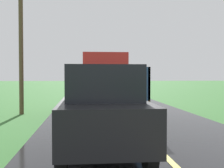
{
  "coord_description": "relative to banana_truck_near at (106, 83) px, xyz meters",
  "views": [
    {
      "loc": [
        -1.72,
        -0.96,
        1.79
      ],
      "look_at": [
        -0.38,
        12.49,
        1.4
      ],
      "focal_mm": 45.69,
      "sensor_mm": 36.0,
      "label": 1
    }
  ],
  "objects": [
    {
      "name": "banana_truck_near",
      "position": [
        0.0,
        0.0,
        0.0
      ],
      "size": [
        2.38,
        5.82,
        2.8
      ],
      "color": "#2D2D30",
      "rests_on": "road_surface"
    },
    {
      "name": "utility_pole_roadside",
      "position": [
        -3.91,
        0.69,
        2.22
      ],
      "size": [
        2.4,
        0.2,
        6.71
      ],
      "color": "brown",
      "rests_on": "ground"
    },
    {
      "name": "following_car",
      "position": [
        -0.64,
        -6.73,
        -0.4
      ],
      "size": [
        1.74,
        4.1,
        1.92
      ],
      "color": "black",
      "rests_on": "road_surface"
    }
  ]
}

